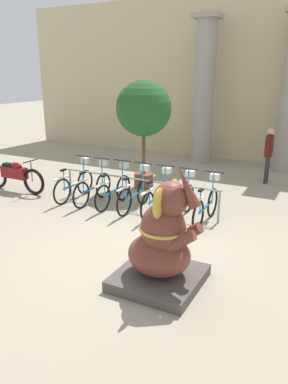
# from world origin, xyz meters

# --- Properties ---
(ground_plane) EXTENTS (60.00, 60.00, 0.00)m
(ground_plane) POSITION_xyz_m (0.00, 0.00, 0.00)
(ground_plane) COLOR #9E937F
(building_facade) EXTENTS (20.00, 0.20, 6.00)m
(building_facade) POSITION_xyz_m (0.00, 8.60, 3.00)
(building_facade) COLOR #C6B78E
(building_facade) RESTS_ON ground_plane
(column_left) EXTENTS (0.90, 0.90, 5.16)m
(column_left) POSITION_xyz_m (-1.50, 7.60, 2.62)
(column_left) COLOR gray
(column_left) RESTS_ON ground_plane
(bike_rack) EXTENTS (4.25, 0.05, 0.77)m
(bike_rack) POSITION_xyz_m (-1.17, 1.95, 0.62)
(bike_rack) COLOR gray
(bike_rack) RESTS_ON ground_plane
(bicycle_0) EXTENTS (0.48, 1.66, 1.10)m
(bicycle_0) POSITION_xyz_m (-3.00, 1.83, 0.41)
(bicycle_0) COLOR black
(bicycle_0) RESTS_ON ground_plane
(bicycle_1) EXTENTS (0.48, 1.66, 1.10)m
(bicycle_1) POSITION_xyz_m (-2.39, 1.82, 0.41)
(bicycle_1) COLOR black
(bicycle_1) RESTS_ON ground_plane
(bicycle_2) EXTENTS (0.48, 1.66, 1.10)m
(bicycle_2) POSITION_xyz_m (-1.78, 1.85, 0.41)
(bicycle_2) COLOR black
(bicycle_2) RESTS_ON ground_plane
(bicycle_3) EXTENTS (0.48, 1.66, 1.10)m
(bicycle_3) POSITION_xyz_m (-1.17, 1.85, 0.41)
(bicycle_3) COLOR black
(bicycle_3) RESTS_ON ground_plane
(bicycle_4) EXTENTS (0.48, 1.66, 1.10)m
(bicycle_4) POSITION_xyz_m (-0.56, 1.85, 0.41)
(bicycle_4) COLOR black
(bicycle_4) RESTS_ON ground_plane
(bicycle_5) EXTENTS (0.48, 1.66, 1.10)m
(bicycle_5) POSITION_xyz_m (0.04, 1.84, 0.41)
(bicycle_5) COLOR black
(bicycle_5) RESTS_ON ground_plane
(bicycle_6) EXTENTS (0.48, 1.66, 1.10)m
(bicycle_6) POSITION_xyz_m (0.65, 1.82, 0.41)
(bicycle_6) COLOR black
(bicycle_6) RESTS_ON ground_plane
(elephant_statue) EXTENTS (1.31, 1.31, 2.02)m
(elephant_statue) POSITION_xyz_m (0.87, -0.96, 0.68)
(elephant_statue) COLOR #4C4742
(elephant_statue) RESTS_ON ground_plane
(motorcycle) EXTENTS (2.16, 0.55, 0.96)m
(motorcycle) POSITION_xyz_m (-4.91, 1.58, 0.48)
(motorcycle) COLOR black
(motorcycle) RESTS_ON ground_plane
(person_pedestrian) EXTENTS (0.22, 0.47, 1.70)m
(person_pedestrian) POSITION_xyz_m (1.24, 5.76, 1.02)
(person_pedestrian) COLOR #28282D
(person_pedestrian) RESTS_ON ground_plane
(potted_tree) EXTENTS (1.55, 1.55, 3.06)m
(potted_tree) POSITION_xyz_m (-1.86, 3.61, 2.21)
(potted_tree) COLOR brown
(potted_tree) RESTS_ON ground_plane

